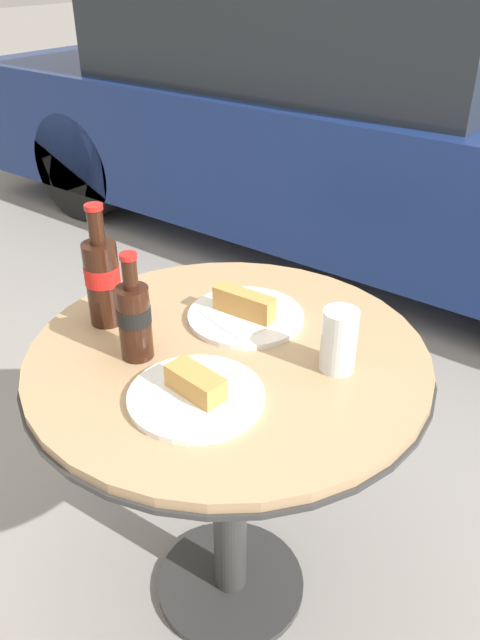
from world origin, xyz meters
The scene contains 8 objects.
ground_plane centered at (0.00, 0.00, 0.00)m, with size 30.00×30.00×0.00m, color gray.
bistro_table centered at (0.00, 0.00, 0.58)m, with size 0.80×0.80×0.73m.
cola_bottle_left centered at (-0.13, -0.12, 0.81)m, with size 0.06×0.06×0.22m.
cola_bottle_right centered at (-0.27, -0.07, 0.83)m, with size 0.07×0.07×0.26m.
drinking_glass centered at (0.20, 0.08, 0.78)m, with size 0.07×0.07×0.12m.
lunch_plate_near centered at (-0.04, 0.12, 0.74)m, with size 0.25×0.25×0.07m.
lunch_plate_far centered at (0.05, -0.16, 0.74)m, with size 0.24×0.24×0.06m.
parked_car centered at (-0.96, 2.23, 0.63)m, with size 4.34×1.67×1.35m.
Camera 1 is at (0.63, -0.80, 1.41)m, focal length 35.00 mm.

